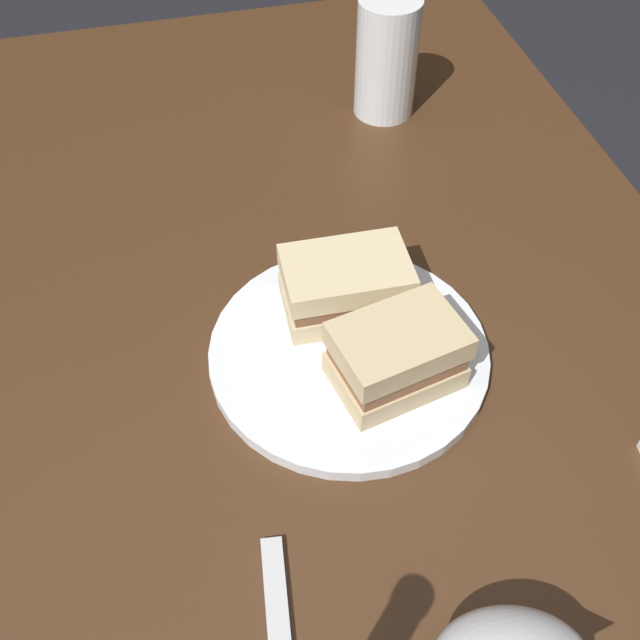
# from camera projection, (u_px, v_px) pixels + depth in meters

# --- Properties ---
(ground_plane) EXTENTS (6.00, 6.00, 0.00)m
(ground_plane) POSITION_uv_depth(u_px,v_px,m) (305.00, 599.00, 1.24)
(ground_plane) COLOR black
(dining_table) EXTENTS (1.23, 0.83, 0.71)m
(dining_table) POSITION_uv_depth(u_px,v_px,m) (300.00, 501.00, 0.97)
(dining_table) COLOR #422816
(dining_table) RESTS_ON ground
(plate) EXTENTS (0.25, 0.25, 0.01)m
(plate) POSITION_uv_depth(u_px,v_px,m) (349.00, 353.00, 0.67)
(plate) COLOR white
(plate) RESTS_ON dining_table
(sandwich_half_left) EXTENTS (0.09, 0.12, 0.06)m
(sandwich_half_left) POSITION_uv_depth(u_px,v_px,m) (397.00, 356.00, 0.62)
(sandwich_half_left) COLOR #CCB284
(sandwich_half_left) RESTS_ON plate
(sandwich_half_right) EXTENTS (0.08, 0.12, 0.06)m
(sandwich_half_right) POSITION_uv_depth(u_px,v_px,m) (346.00, 285.00, 0.68)
(sandwich_half_right) COLOR beige
(sandwich_half_right) RESTS_ON plate
(potato_wedge_front) EXTENTS (0.04, 0.03, 0.02)m
(potato_wedge_front) POSITION_uv_depth(u_px,v_px,m) (371.00, 311.00, 0.68)
(potato_wedge_front) COLOR #B77F33
(potato_wedge_front) RESTS_ON plate
(potato_wedge_middle) EXTENTS (0.03, 0.06, 0.02)m
(potato_wedge_middle) POSITION_uv_depth(u_px,v_px,m) (389.00, 305.00, 0.69)
(potato_wedge_middle) COLOR #B77F33
(potato_wedge_middle) RESTS_ON plate
(potato_wedge_back) EXTENTS (0.03, 0.04, 0.02)m
(potato_wedge_back) POSITION_uv_depth(u_px,v_px,m) (412.00, 335.00, 0.66)
(potato_wedge_back) COLOR gold
(potato_wedge_back) RESTS_ON plate
(pint_glass) EXTENTS (0.07, 0.07, 0.14)m
(pint_glass) POSITION_uv_depth(u_px,v_px,m) (386.00, 65.00, 0.88)
(pint_glass) COLOR white
(pint_glass) RESTS_ON dining_table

